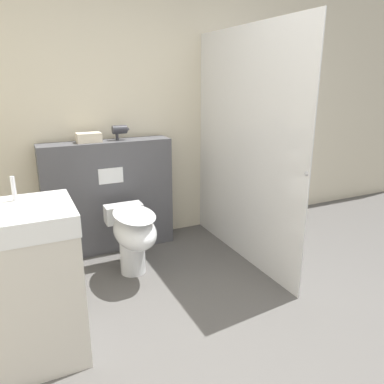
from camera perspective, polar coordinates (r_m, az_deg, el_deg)
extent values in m
plane|color=#565451|center=(2.46, 12.73, -23.44)|extent=(12.00, 12.00, 0.00)
cube|color=beige|center=(3.76, -6.34, 11.81)|extent=(8.00, 0.06, 2.50)
cube|color=#4C4C51|center=(3.59, -12.51, -0.65)|extent=(1.18, 0.25, 1.04)
cube|color=white|center=(3.41, -12.26, 2.43)|extent=(0.22, 0.01, 0.14)
cube|color=silver|center=(3.27, 7.90, 6.53)|extent=(0.01, 1.64, 1.99)
sphere|color=#B2B2B7|center=(2.67, 17.15, 2.71)|extent=(0.04, 0.04, 0.04)
cylinder|color=white|center=(3.21, -9.06, -8.89)|extent=(0.21, 0.21, 0.38)
ellipsoid|color=white|center=(3.04, -8.73, -5.90)|extent=(0.32, 0.54, 0.27)
ellipsoid|color=white|center=(2.99, -8.85, -3.38)|extent=(0.32, 0.53, 0.02)
cube|color=white|center=(3.30, -10.37, -3.16)|extent=(0.32, 0.14, 0.15)
cube|color=beige|center=(2.39, -23.65, -14.17)|extent=(0.56, 0.51, 0.81)
cube|color=white|center=(2.20, -25.06, -3.70)|extent=(0.57, 0.52, 0.12)
cylinder|color=silver|center=(2.29, -25.54, 0.47)|extent=(0.02, 0.02, 0.14)
cylinder|color=#2D2D33|center=(3.49, -11.00, 9.32)|extent=(0.13, 0.08, 0.08)
cone|color=#2D2D33|center=(3.51, -9.73, 9.43)|extent=(0.03, 0.07, 0.07)
cylinder|color=#2D2D33|center=(3.49, -11.36, 8.45)|extent=(0.03, 0.03, 0.09)
cube|color=beige|center=(3.44, -15.45, 8.00)|extent=(0.21, 0.14, 0.08)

